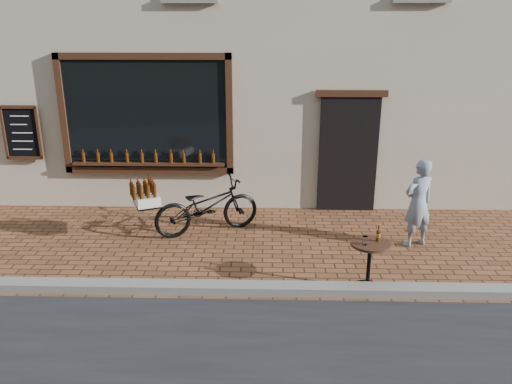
{
  "coord_description": "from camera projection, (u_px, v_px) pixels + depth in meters",
  "views": [
    {
      "loc": [
        0.41,
        -5.77,
        3.44
      ],
      "look_at": [
        0.21,
        1.2,
        1.1
      ],
      "focal_mm": 35.0,
      "sensor_mm": 36.0,
      "label": 1
    }
  ],
  "objects": [
    {
      "name": "ground",
      "position": [
        237.0,
        300.0,
        6.57
      ],
      "size": [
        90.0,
        90.0,
        0.0
      ],
      "primitive_type": "plane",
      "color": "brown",
      "rests_on": "ground"
    },
    {
      "name": "kerb",
      "position": [
        238.0,
        288.0,
        6.74
      ],
      "size": [
        90.0,
        0.25,
        0.12
      ],
      "primitive_type": "cube",
      "color": "slate",
      "rests_on": "ground"
    },
    {
      "name": "cargo_bicycle",
      "position": [
        205.0,
        206.0,
        8.55
      ],
      "size": [
        2.18,
        1.42,
        1.04
      ],
      "rotation": [
        0.0,
        0.0,
        2.0
      ],
      "color": "black",
      "rests_on": "ground"
    },
    {
      "name": "bistro_table",
      "position": [
        370.0,
        256.0,
        6.7
      ],
      "size": [
        0.54,
        0.54,
        0.92
      ],
      "color": "black",
      "rests_on": "ground"
    },
    {
      "name": "pedestrian",
      "position": [
        418.0,
        203.0,
        7.99
      ],
      "size": [
        0.63,
        0.54,
        1.45
      ],
      "primitive_type": "imported",
      "rotation": [
        0.0,
        0.0,
        3.58
      ],
      "color": "gray",
      "rests_on": "ground"
    }
  ]
}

